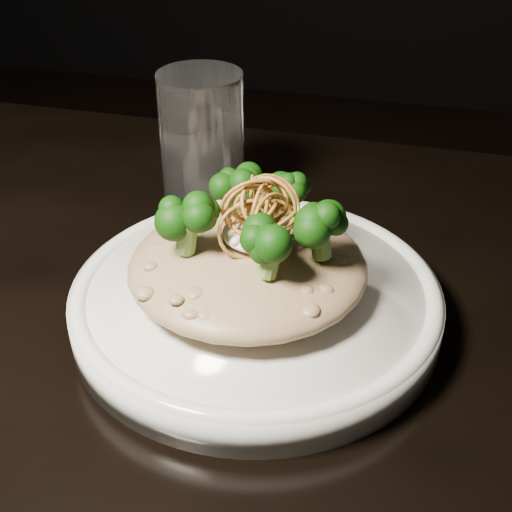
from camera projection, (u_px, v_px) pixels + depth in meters
The scene contains 7 objects.
table at pixel (254, 462), 0.52m from camera, with size 1.10×0.80×0.75m.
plate at pixel (256, 303), 0.52m from camera, with size 0.27×0.27×0.03m, color silver.
risotto at pixel (248, 266), 0.50m from camera, with size 0.17×0.17×0.04m, color brown.
broccoli at pixel (252, 214), 0.48m from camera, with size 0.12×0.12×0.04m, color black, non-canonical shape.
cheese at pixel (259, 233), 0.49m from camera, with size 0.05×0.05×0.01m, color white.
shallots at pixel (261, 207), 0.47m from camera, with size 0.05×0.05×0.03m, color brown, non-canonical shape.
drinking_glass at pixel (202, 145), 0.63m from camera, with size 0.07×0.07×0.13m, color silver.
Camera 1 is at (0.09, -0.34, 1.08)m, focal length 50.00 mm.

